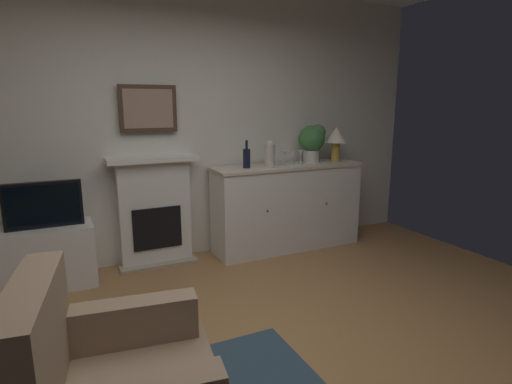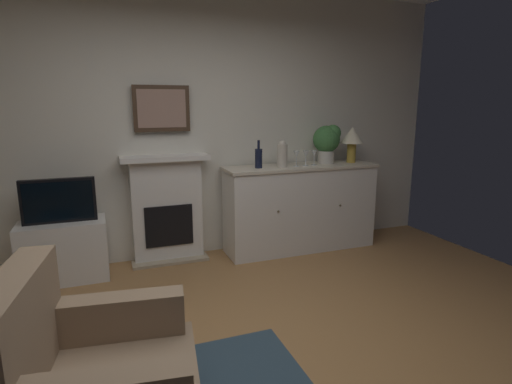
{
  "view_description": "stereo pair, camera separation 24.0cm",
  "coord_description": "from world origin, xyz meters",
  "px_view_note": "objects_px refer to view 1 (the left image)",
  "views": [
    {
      "loc": [
        -1.03,
        -1.94,
        1.6
      ],
      "look_at": [
        0.17,
        0.56,
        1.0
      ],
      "focal_mm": 28.63,
      "sensor_mm": 36.0,
      "label": 1
    },
    {
      "loc": [
        -0.81,
        -2.04,
        1.6
      ],
      "look_at": [
        0.17,
        0.56,
        1.0
      ],
      "focal_mm": 28.63,
      "sensor_mm": 36.0,
      "label": 2
    }
  ],
  "objects_px": {
    "tv_cabinet": "(49,257)",
    "fireplace_unit": "(155,211)",
    "vase_decorative": "(270,154)",
    "tv_set": "(43,205)",
    "wine_glass_center": "(293,154)",
    "wine_glass_right": "(301,154)",
    "table_lamp": "(336,137)",
    "potted_plant_small": "(312,140)",
    "framed_picture": "(148,109)",
    "wine_bottle": "(247,158)",
    "sideboard_cabinet": "(287,207)",
    "wine_glass_left": "(283,155)"
  },
  "relations": [
    {
      "from": "sideboard_cabinet",
      "to": "wine_glass_right",
      "type": "distance_m",
      "value": 0.61
    },
    {
      "from": "table_lamp",
      "to": "potted_plant_small",
      "type": "distance_m",
      "value": 0.3
    },
    {
      "from": "wine_glass_center",
      "to": "wine_glass_right",
      "type": "relative_size",
      "value": 1.0
    },
    {
      "from": "vase_decorative",
      "to": "potted_plant_small",
      "type": "distance_m",
      "value": 0.61
    },
    {
      "from": "tv_set",
      "to": "potted_plant_small",
      "type": "bearing_deg",
      "value": 1.11
    },
    {
      "from": "framed_picture",
      "to": "potted_plant_small",
      "type": "bearing_deg",
      "value": -5.68
    },
    {
      "from": "fireplace_unit",
      "to": "wine_bottle",
      "type": "distance_m",
      "value": 1.08
    },
    {
      "from": "framed_picture",
      "to": "vase_decorative",
      "type": "relative_size",
      "value": 1.96
    },
    {
      "from": "wine_bottle",
      "to": "wine_glass_right",
      "type": "distance_m",
      "value": 0.64
    },
    {
      "from": "framed_picture",
      "to": "table_lamp",
      "type": "xyz_separation_m",
      "value": [
        2.07,
        -0.22,
        -0.33
      ]
    },
    {
      "from": "fireplace_unit",
      "to": "wine_glass_left",
      "type": "height_order",
      "value": "wine_glass_left"
    },
    {
      "from": "wine_bottle",
      "to": "wine_glass_center",
      "type": "relative_size",
      "value": 1.76
    },
    {
      "from": "tv_cabinet",
      "to": "wine_bottle",
      "type": "bearing_deg",
      "value": -0.84
    },
    {
      "from": "table_lamp",
      "to": "vase_decorative",
      "type": "xyz_separation_m",
      "value": [
        -0.89,
        -0.05,
        -0.14
      ]
    },
    {
      "from": "wine_glass_center",
      "to": "vase_decorative",
      "type": "bearing_deg",
      "value": 179.22
    },
    {
      "from": "framed_picture",
      "to": "wine_glass_center",
      "type": "height_order",
      "value": "framed_picture"
    },
    {
      "from": "wine_glass_left",
      "to": "tv_cabinet",
      "type": "distance_m",
      "value": 2.46
    },
    {
      "from": "wine_glass_left",
      "to": "vase_decorative",
      "type": "xyz_separation_m",
      "value": [
        -0.17,
        -0.0,
        0.02
      ]
    },
    {
      "from": "table_lamp",
      "to": "wine_bottle",
      "type": "distance_m",
      "value": 1.15
    },
    {
      "from": "wine_glass_center",
      "to": "fireplace_unit",
      "type": "bearing_deg",
      "value": 171.02
    },
    {
      "from": "wine_bottle",
      "to": "tv_cabinet",
      "type": "xyz_separation_m",
      "value": [
        -1.91,
        0.03,
        -0.78
      ]
    },
    {
      "from": "wine_bottle",
      "to": "potted_plant_small",
      "type": "bearing_deg",
      "value": 3.95
    },
    {
      "from": "wine_glass_right",
      "to": "potted_plant_small",
      "type": "xyz_separation_m",
      "value": [
        0.21,
        0.09,
        0.13
      ]
    },
    {
      "from": "wine_bottle",
      "to": "table_lamp",
      "type": "bearing_deg",
      "value": 0.66
    },
    {
      "from": "fireplace_unit",
      "to": "wine_bottle",
      "type": "relative_size",
      "value": 3.79
    },
    {
      "from": "framed_picture",
      "to": "tv_set",
      "type": "bearing_deg",
      "value": -166.69
    },
    {
      "from": "framed_picture",
      "to": "wine_glass_left",
      "type": "height_order",
      "value": "framed_picture"
    },
    {
      "from": "wine_glass_right",
      "to": "tv_set",
      "type": "bearing_deg",
      "value": 179.27
    },
    {
      "from": "vase_decorative",
      "to": "tv_set",
      "type": "relative_size",
      "value": 0.45
    },
    {
      "from": "fireplace_unit",
      "to": "framed_picture",
      "type": "relative_size",
      "value": 2.0
    },
    {
      "from": "vase_decorative",
      "to": "potted_plant_small",
      "type": "height_order",
      "value": "potted_plant_small"
    },
    {
      "from": "wine_glass_left",
      "to": "wine_glass_center",
      "type": "distance_m",
      "value": 0.11
    },
    {
      "from": "potted_plant_small",
      "to": "framed_picture",
      "type": "bearing_deg",
      "value": 174.32
    },
    {
      "from": "framed_picture",
      "to": "sideboard_cabinet",
      "type": "xyz_separation_m",
      "value": [
        1.44,
        -0.22,
        -1.08
      ]
    },
    {
      "from": "framed_picture",
      "to": "tv_set",
      "type": "xyz_separation_m",
      "value": [
        -0.98,
        -0.23,
        -0.8
      ]
    },
    {
      "from": "table_lamp",
      "to": "wine_glass_right",
      "type": "distance_m",
      "value": 0.52
    },
    {
      "from": "wine_bottle",
      "to": "potted_plant_small",
      "type": "relative_size",
      "value": 0.67
    },
    {
      "from": "sideboard_cabinet",
      "to": "vase_decorative",
      "type": "bearing_deg",
      "value": -168.73
    },
    {
      "from": "wine_glass_center",
      "to": "wine_bottle",
      "type": "bearing_deg",
      "value": 175.58
    },
    {
      "from": "wine_glass_center",
      "to": "sideboard_cabinet",
      "type": "bearing_deg",
      "value": 116.14
    },
    {
      "from": "wine_glass_center",
      "to": "potted_plant_small",
      "type": "height_order",
      "value": "potted_plant_small"
    },
    {
      "from": "tv_cabinet",
      "to": "fireplace_unit",
      "type": "bearing_deg",
      "value": 9.45
    },
    {
      "from": "wine_bottle",
      "to": "wine_glass_left",
      "type": "relative_size",
      "value": 1.76
    },
    {
      "from": "table_lamp",
      "to": "vase_decorative",
      "type": "height_order",
      "value": "table_lamp"
    },
    {
      "from": "wine_bottle",
      "to": "tv_cabinet",
      "type": "distance_m",
      "value": 2.06
    },
    {
      "from": "wine_glass_left",
      "to": "potted_plant_small",
      "type": "bearing_deg",
      "value": 12.4
    },
    {
      "from": "potted_plant_small",
      "to": "fireplace_unit",
      "type": "bearing_deg",
      "value": 175.76
    },
    {
      "from": "wine_glass_center",
      "to": "wine_glass_right",
      "type": "xyz_separation_m",
      "value": [
        0.11,
        0.01,
        0.0
      ]
    },
    {
      "from": "sideboard_cabinet",
      "to": "potted_plant_small",
      "type": "relative_size",
      "value": 3.96
    },
    {
      "from": "table_lamp",
      "to": "wine_bottle",
      "type": "bearing_deg",
      "value": -179.34
    }
  ]
}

